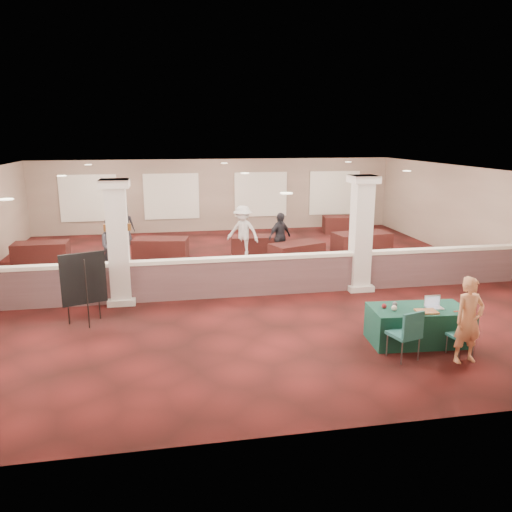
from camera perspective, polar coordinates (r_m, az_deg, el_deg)
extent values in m
plane|color=#491312|center=(15.08, -1.22, -2.71)|extent=(16.00, 16.00, 0.00)
cube|color=#7C6456|center=(22.55, -4.51, 6.93)|extent=(16.00, 0.04, 3.20)
cube|color=#7C6456|center=(7.20, 9.04, -8.34)|extent=(16.00, 0.04, 3.20)
cube|color=#7C6456|center=(17.80, 25.15, 3.81)|extent=(0.04, 16.00, 3.20)
cube|color=white|center=(14.50, -1.28, 9.50)|extent=(16.00, 16.00, 0.02)
cube|color=brown|center=(13.52, -0.21, -2.47)|extent=(15.60, 0.20, 1.00)
cube|color=white|center=(13.38, -0.22, -0.21)|extent=(15.60, 0.28, 0.10)
cube|color=silver|center=(13.11, -15.46, 1.46)|extent=(0.50, 0.50, 3.20)
cube|color=silver|center=(13.51, -15.04, -4.84)|extent=(0.70, 0.70, 0.16)
cube|color=silver|center=(12.89, -15.89, 7.99)|extent=(0.72, 0.72, 0.20)
cube|color=silver|center=(14.09, 11.90, 2.50)|extent=(0.50, 0.50, 3.20)
cube|color=silver|center=(14.45, 11.60, -3.41)|extent=(0.70, 0.70, 0.16)
cube|color=silver|center=(13.88, 12.20, 8.59)|extent=(0.72, 0.72, 0.20)
cylinder|color=brown|center=(13.06, -16.79, 3.12)|extent=(0.12, 0.12, 0.18)
cylinder|color=#F0E7CC|center=(13.06, -16.79, 3.12)|extent=(0.09, 0.09, 0.10)
cylinder|color=brown|center=(13.01, -14.34, 3.24)|extent=(0.12, 0.12, 0.18)
cylinder|color=#F0E7CC|center=(13.01, -14.34, 3.24)|extent=(0.09, 0.09, 0.10)
cube|color=#0F392B|center=(11.10, 17.96, -7.52)|extent=(2.05, 1.14, 0.76)
cube|color=#216056|center=(10.76, 22.37, -8.42)|extent=(0.49, 0.49, 0.05)
cube|color=#216056|center=(10.55, 23.20, -7.61)|extent=(0.40, 0.12, 0.40)
cylinder|color=slate|center=(10.61, 22.21, -10.00)|extent=(0.03, 0.03, 0.38)
cylinder|color=slate|center=(10.84, 23.57, -9.63)|extent=(0.03, 0.03, 0.38)
cylinder|color=slate|center=(10.84, 20.95, -9.37)|extent=(0.03, 0.03, 0.38)
cylinder|color=slate|center=(11.07, 22.30, -9.02)|extent=(0.03, 0.03, 0.38)
cube|color=#216056|center=(10.22, 16.52, -8.58)|extent=(0.63, 0.63, 0.07)
cube|color=#216056|center=(9.96, 17.53, -7.52)|extent=(0.49, 0.18, 0.49)
cylinder|color=slate|center=(10.05, 16.32, -10.61)|extent=(0.03, 0.03, 0.47)
cylinder|color=slate|center=(10.32, 18.09, -10.08)|extent=(0.03, 0.03, 0.47)
cylinder|color=slate|center=(10.33, 14.74, -9.80)|extent=(0.03, 0.03, 0.47)
cylinder|color=slate|center=(10.60, 16.50, -9.31)|extent=(0.03, 0.03, 0.47)
cube|color=black|center=(11.94, -19.12, -2.46)|extent=(0.96, 0.39, 1.20)
cylinder|color=black|center=(12.18, -20.84, -3.77)|extent=(0.04, 0.04, 1.60)
cylinder|color=black|center=(12.30, -17.62, -3.34)|extent=(0.04, 0.04, 1.60)
cylinder|color=black|center=(11.79, -18.77, -4.17)|extent=(0.04, 0.04, 1.60)
imported|color=#FFA76E|center=(10.37, 23.14, -6.76)|extent=(0.65, 0.46, 1.69)
cube|color=black|center=(17.71, -10.80, 0.81)|extent=(2.00, 1.26, 0.75)
cube|color=black|center=(16.84, 4.67, 0.28)|extent=(1.99, 1.50, 0.73)
cube|color=black|center=(18.47, 11.96, 1.38)|extent=(2.13, 1.28, 0.81)
cube|color=black|center=(18.40, -23.34, 0.34)|extent=(1.78, 0.90, 0.72)
cube|color=black|center=(18.19, -0.20, 1.26)|extent=(1.72, 0.96, 0.67)
cube|color=black|center=(22.53, 10.01, 3.58)|extent=(1.92, 1.15, 0.73)
imported|color=black|center=(15.90, -15.97, 1.01)|extent=(0.97, 0.70, 1.83)
imported|color=beige|center=(17.60, -1.51, 2.79)|extent=(1.28, 1.11, 1.85)
imported|color=black|center=(17.12, 2.74, 2.18)|extent=(1.09, 0.93, 1.68)
imported|color=black|center=(20.32, -14.83, 3.47)|extent=(0.83, 0.51, 1.60)
cube|color=silver|center=(11.06, 19.71, -5.60)|extent=(0.36, 0.27, 0.02)
cube|color=silver|center=(11.12, 19.50, -4.80)|extent=(0.34, 0.04, 0.23)
cube|color=#B1BBD5|center=(11.12, 19.50, -4.89)|extent=(0.31, 0.03, 0.20)
cube|color=#C96B20|center=(10.77, 18.92, -6.02)|extent=(0.44, 0.34, 0.03)
sphere|color=beige|center=(10.65, 15.51, -5.75)|extent=(0.11, 0.11, 0.11)
sphere|color=maroon|center=(10.73, 14.43, -5.55)|extent=(0.10, 0.10, 0.10)
sphere|color=#4F4F54|center=(10.89, 15.59, -5.34)|extent=(0.11, 0.11, 0.11)
cube|color=red|center=(11.02, 21.96, -5.89)|extent=(0.13, 0.04, 0.01)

